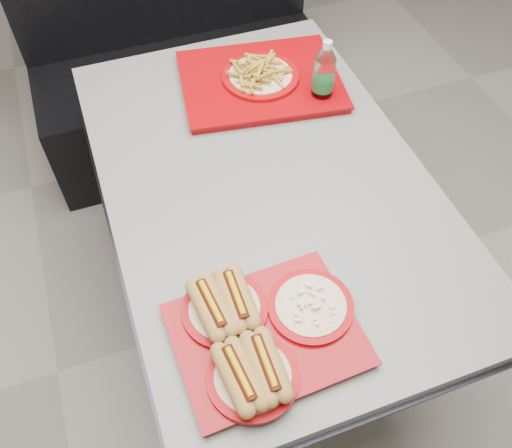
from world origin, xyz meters
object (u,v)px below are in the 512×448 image
object	(u,v)px
diner_table	(265,214)
tray_near	(259,333)
water_bottle	(324,76)
booth_bench	(180,62)
tray_far	(260,78)

from	to	relation	value
diner_table	tray_near	xyz separation A→B (m)	(-0.19, -0.47, 0.20)
diner_table	tray_near	size ratio (longest dim) A/B	3.27
diner_table	water_bottle	bearing A→B (deg)	41.72
tray_near	water_bottle	bearing A→B (deg)	56.48
booth_bench	water_bottle	size ratio (longest dim) A/B	6.17
diner_table	tray_near	world-z (taller)	tray_near
booth_bench	tray_far	size ratio (longest dim) A/B	2.36
diner_table	booth_bench	world-z (taller)	booth_bench
booth_bench	tray_far	world-z (taller)	booth_bench
diner_table	water_bottle	distance (m)	0.46
diner_table	tray_far	world-z (taller)	tray_far
tray_far	water_bottle	xyz separation A→B (m)	(0.16, -0.14, 0.07)
diner_table	water_bottle	size ratio (longest dim) A/B	6.49
booth_bench	water_bottle	world-z (taller)	booth_bench
booth_bench	tray_near	distance (m)	1.62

